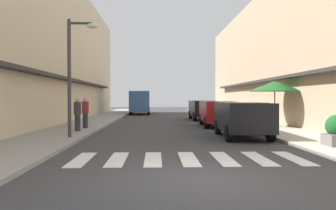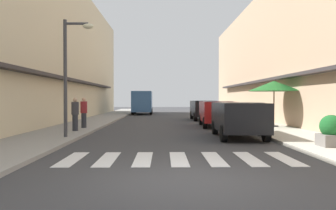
{
  "view_description": "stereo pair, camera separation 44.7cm",
  "coord_description": "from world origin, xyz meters",
  "px_view_note": "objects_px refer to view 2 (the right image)",
  "views": [
    {
      "loc": [
        -0.87,
        -6.6,
        1.62
      ],
      "look_at": [
        -0.09,
        15.47,
        1.2
      ],
      "focal_mm": 36.03,
      "sensor_mm": 36.0,
      "label": 1
    },
    {
      "loc": [
        -0.42,
        -6.61,
        1.62
      ],
      "look_at": [
        -0.09,
        15.47,
        1.2
      ],
      "focal_mm": 36.03,
      "sensor_mm": 36.0,
      "label": 2
    }
  ],
  "objects_px": {
    "parked_car_mid": "(217,111)",
    "cafe_umbrella": "(274,86)",
    "pedestrian_walking_far": "(84,112)",
    "parked_car_far": "(204,108)",
    "delivery_van": "(142,101)",
    "planter_corner": "(331,131)",
    "parked_car_near": "(238,116)",
    "street_lamp": "(71,64)",
    "pedestrian_walking_near": "(75,113)"
  },
  "relations": [
    {
      "from": "parked_car_near",
      "to": "pedestrian_walking_near",
      "type": "distance_m",
      "value": 7.45
    },
    {
      "from": "pedestrian_walking_far",
      "to": "pedestrian_walking_near",
      "type": "bearing_deg",
      "value": 5.89
    },
    {
      "from": "delivery_van",
      "to": "planter_corner",
      "type": "bearing_deg",
      "value": -73.04
    },
    {
      "from": "parked_car_mid",
      "to": "pedestrian_walking_far",
      "type": "distance_m",
      "value": 7.45
    },
    {
      "from": "parked_car_far",
      "to": "cafe_umbrella",
      "type": "bearing_deg",
      "value": -69.09
    },
    {
      "from": "parked_car_near",
      "to": "parked_car_far",
      "type": "height_order",
      "value": "same"
    },
    {
      "from": "parked_car_far",
      "to": "delivery_van",
      "type": "bearing_deg",
      "value": 119.11
    },
    {
      "from": "street_lamp",
      "to": "pedestrian_walking_near",
      "type": "distance_m",
      "value": 3.23
    },
    {
      "from": "street_lamp",
      "to": "pedestrian_walking_far",
      "type": "height_order",
      "value": "street_lamp"
    },
    {
      "from": "parked_car_mid",
      "to": "planter_corner",
      "type": "distance_m",
      "value": 9.14
    },
    {
      "from": "pedestrian_walking_near",
      "to": "pedestrian_walking_far",
      "type": "bearing_deg",
      "value": -154.46
    },
    {
      "from": "street_lamp",
      "to": "pedestrian_walking_near",
      "type": "height_order",
      "value": "street_lamp"
    },
    {
      "from": "planter_corner",
      "to": "pedestrian_walking_near",
      "type": "distance_m",
      "value": 10.75
    },
    {
      "from": "parked_car_near",
      "to": "street_lamp",
      "type": "height_order",
      "value": "street_lamp"
    },
    {
      "from": "cafe_umbrella",
      "to": "pedestrian_walking_near",
      "type": "xyz_separation_m",
      "value": [
        -10.05,
        -2.24,
        -1.36
      ]
    },
    {
      "from": "parked_car_near",
      "to": "delivery_van",
      "type": "distance_m",
      "value": 21.64
    },
    {
      "from": "parked_car_near",
      "to": "parked_car_mid",
      "type": "xyz_separation_m",
      "value": [
        0.0,
        5.55,
        0.0
      ]
    },
    {
      "from": "parked_car_far",
      "to": "parked_car_near",
      "type": "bearing_deg",
      "value": -90.0
    },
    {
      "from": "planter_corner",
      "to": "pedestrian_walking_far",
      "type": "distance_m",
      "value": 11.64
    },
    {
      "from": "street_lamp",
      "to": "pedestrian_walking_near",
      "type": "xyz_separation_m",
      "value": [
        -0.47,
        2.46,
        -2.05
      ]
    },
    {
      "from": "planter_corner",
      "to": "pedestrian_walking_far",
      "type": "height_order",
      "value": "pedestrian_walking_far"
    },
    {
      "from": "delivery_van",
      "to": "planter_corner",
      "type": "xyz_separation_m",
      "value": [
        7.41,
        -24.31,
        -0.81
      ]
    },
    {
      "from": "parked_car_far",
      "to": "pedestrian_walking_near",
      "type": "bearing_deg",
      "value": -126.56
    },
    {
      "from": "parked_car_far",
      "to": "street_lamp",
      "type": "bearing_deg",
      "value": -118.93
    },
    {
      "from": "cafe_umbrella",
      "to": "pedestrian_walking_far",
      "type": "bearing_deg",
      "value": -176.66
    },
    {
      "from": "parked_car_mid",
      "to": "parked_car_far",
      "type": "distance_m",
      "value": 6.07
    },
    {
      "from": "pedestrian_walking_far",
      "to": "parked_car_near",
      "type": "bearing_deg",
      "value": 69.88
    },
    {
      "from": "pedestrian_walking_far",
      "to": "parked_car_mid",
      "type": "bearing_deg",
      "value": 111.74
    },
    {
      "from": "cafe_umbrella",
      "to": "parked_car_far",
      "type": "bearing_deg",
      "value": 110.91
    },
    {
      "from": "parked_car_mid",
      "to": "pedestrian_walking_far",
      "type": "height_order",
      "value": "pedestrian_walking_far"
    },
    {
      "from": "planter_corner",
      "to": "pedestrian_walking_near",
      "type": "bearing_deg",
      "value": 150.88
    },
    {
      "from": "parked_car_mid",
      "to": "street_lamp",
      "type": "height_order",
      "value": "street_lamp"
    },
    {
      "from": "pedestrian_walking_far",
      "to": "delivery_van",
      "type": "bearing_deg",
      "value": 179.91
    },
    {
      "from": "parked_car_mid",
      "to": "delivery_van",
      "type": "distance_m",
      "value": 16.31
    },
    {
      "from": "parked_car_far",
      "to": "street_lamp",
      "type": "height_order",
      "value": "street_lamp"
    },
    {
      "from": "parked_car_near",
      "to": "pedestrian_walking_far",
      "type": "bearing_deg",
      "value": 153.54
    },
    {
      "from": "street_lamp",
      "to": "planter_corner",
      "type": "bearing_deg",
      "value": -17.29
    },
    {
      "from": "parked_car_far",
      "to": "pedestrian_walking_near",
      "type": "height_order",
      "value": "pedestrian_walking_near"
    },
    {
      "from": "street_lamp",
      "to": "pedestrian_walking_far",
      "type": "distance_m",
      "value": 4.62
    },
    {
      "from": "parked_car_near",
      "to": "street_lamp",
      "type": "distance_m",
      "value": 7.05
    },
    {
      "from": "parked_car_mid",
      "to": "cafe_umbrella",
      "type": "relative_size",
      "value": 1.52
    },
    {
      "from": "parked_car_far",
      "to": "delivery_van",
      "type": "relative_size",
      "value": 0.76
    },
    {
      "from": "street_lamp",
      "to": "parked_car_mid",
      "type": "bearing_deg",
      "value": 42.19
    },
    {
      "from": "parked_car_mid",
      "to": "cafe_umbrella",
      "type": "height_order",
      "value": "cafe_umbrella"
    },
    {
      "from": "parked_car_mid",
      "to": "pedestrian_walking_near",
      "type": "height_order",
      "value": "pedestrian_walking_near"
    },
    {
      "from": "parked_car_far",
      "to": "pedestrian_walking_far",
      "type": "bearing_deg",
      "value": -131.76
    },
    {
      "from": "delivery_van",
      "to": "cafe_umbrella",
      "type": "distance_m",
      "value": 18.69
    },
    {
      "from": "street_lamp",
      "to": "cafe_umbrella",
      "type": "relative_size",
      "value": 1.66
    },
    {
      "from": "street_lamp",
      "to": "planter_corner",
      "type": "distance_m",
      "value": 9.63
    },
    {
      "from": "delivery_van",
      "to": "pedestrian_walking_near",
      "type": "relative_size",
      "value": 3.5
    }
  ]
}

